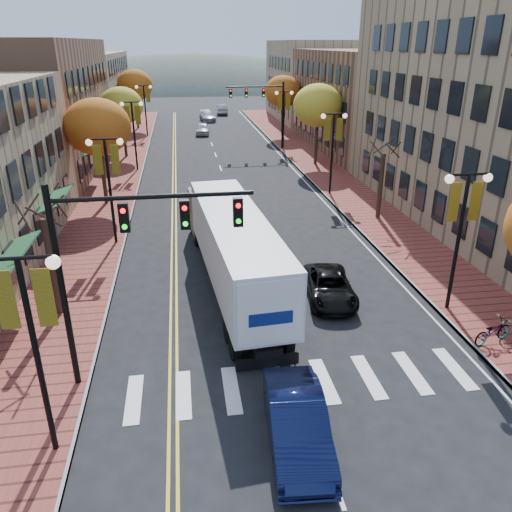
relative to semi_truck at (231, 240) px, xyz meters
name	(u,v)px	position (x,y,z in m)	size (l,w,h in m)	color
ground	(313,424)	(1.46, -10.02, -2.22)	(200.00, 200.00, 0.00)	black
sidewalk_left	(119,175)	(-7.54, 22.48, -2.15)	(4.00, 85.00, 0.15)	brown
sidewalk_right	(319,168)	(10.46, 22.48, -2.15)	(4.00, 85.00, 0.15)	brown
building_left_mid	(22,107)	(-15.54, 25.98, 3.28)	(12.00, 24.00, 11.00)	brown
building_left_far	(75,91)	(-15.54, 50.98, 2.53)	(12.00, 26.00, 9.50)	#9E8966
building_right_mid	(384,100)	(19.96, 31.98, 2.78)	(15.00, 24.00, 10.00)	brown
building_right_far	(327,81)	(19.96, 53.98, 3.28)	(15.00, 20.00, 11.00)	#9E8966
tree_left_a	(52,267)	(-7.54, -2.02, 0.03)	(0.28, 0.28, 4.20)	#382619
tree_left_b	(97,127)	(-7.54, 13.98, 3.22)	(4.48, 4.48, 7.21)	#382619
tree_left_c	(121,106)	(-7.54, 29.98, 2.83)	(4.16, 4.16, 6.69)	#382619
tree_left_d	(134,85)	(-7.54, 47.98, 3.38)	(4.61, 4.61, 7.42)	#382619
tree_right_b	(381,186)	(10.46, 7.98, 0.03)	(0.28, 0.28, 4.20)	#382619
tree_right_c	(318,105)	(10.46, 23.98, 3.22)	(4.48, 4.48, 7.21)	#382619
tree_right_d	(283,91)	(10.46, 39.98, 3.07)	(4.35, 4.35, 7.00)	#382619
lamp_left_a	(30,321)	(-6.04, -10.02, 2.07)	(1.96, 0.36, 6.05)	black
lamp_left_b	(108,171)	(-6.04, 5.98, 2.07)	(1.96, 0.36, 6.05)	black
lamp_left_c	(133,122)	(-6.04, 23.98, 2.07)	(1.96, 0.36, 6.05)	black
lamp_left_d	(145,100)	(-6.04, 41.98, 2.07)	(1.96, 0.36, 6.05)	black
lamp_right_a	(462,216)	(8.96, -4.02, 2.07)	(1.96, 0.36, 6.05)	black
lamp_right_b	(333,138)	(8.96, 13.98, 2.07)	(1.96, 0.36, 6.05)	black
lamp_right_c	(284,108)	(8.96, 31.98, 2.07)	(1.96, 0.36, 6.05)	black
traffic_mast_near	(122,248)	(-4.01, -7.02, 2.70)	(6.10, 0.35, 7.00)	black
traffic_mast_far	(265,102)	(6.94, 31.98, 2.70)	(6.10, 0.34, 7.00)	black
semi_truck	(231,240)	(0.00, 0.00, 0.00)	(3.61, 15.34, 3.80)	black
navy_sedan	(297,423)	(0.77, -10.71, -1.46)	(1.60, 4.59, 1.51)	#0D1336
black_suv	(329,287)	(4.21, -2.23, -1.61)	(2.01, 4.37, 1.21)	black
car_far_white	(203,129)	(0.78, 42.61, -1.51)	(1.67, 4.15, 1.41)	silver
car_far_silver	(207,116)	(2.09, 54.31, -1.53)	(1.93, 4.74, 1.38)	#9E9EA5
car_far_oncoming	(222,109)	(4.91, 61.63, -1.45)	(1.63, 4.68, 1.54)	#A2A1A8
bicycle	(493,331)	(9.26, -6.83, -1.60)	(0.63, 1.81, 0.95)	gray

